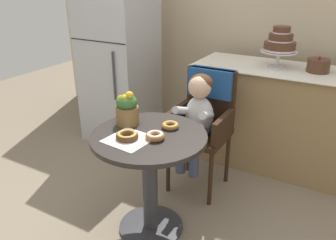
{
  "coord_description": "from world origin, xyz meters",
  "views": [
    {
      "loc": [
        1.02,
        -1.56,
        1.63
      ],
      "look_at": [
        0.05,
        0.15,
        0.77
      ],
      "focal_mm": 36.12,
      "sensor_mm": 36.0,
      "label": 1
    }
  ],
  "objects_px": {
    "seated_child": "(197,113)",
    "cafe_table": "(150,164)",
    "round_layer_cake": "(318,66)",
    "wicker_chair": "(206,111)",
    "refrigerator": "(119,58)",
    "tiered_cake_stand": "(280,44)",
    "donut_front": "(155,136)",
    "donut_mid": "(170,125)",
    "donut_side": "(127,136)",
    "flower_vase": "(127,109)"
  },
  "relations": [
    {
      "from": "donut_mid",
      "to": "round_layer_cake",
      "type": "xyz_separation_m",
      "value": [
        0.7,
        1.17,
        0.21
      ]
    },
    {
      "from": "donut_side",
      "to": "flower_vase",
      "type": "distance_m",
      "value": 0.24
    },
    {
      "from": "seated_child",
      "to": "donut_mid",
      "type": "relative_size",
      "value": 6.5
    },
    {
      "from": "donut_front",
      "to": "tiered_cake_stand",
      "type": "height_order",
      "value": "tiered_cake_stand"
    },
    {
      "from": "donut_front",
      "to": "round_layer_cake",
      "type": "height_order",
      "value": "round_layer_cake"
    },
    {
      "from": "donut_side",
      "to": "tiered_cake_stand",
      "type": "height_order",
      "value": "tiered_cake_stand"
    },
    {
      "from": "donut_mid",
      "to": "round_layer_cake",
      "type": "distance_m",
      "value": 1.38
    },
    {
      "from": "donut_mid",
      "to": "donut_side",
      "type": "height_order",
      "value": "donut_side"
    },
    {
      "from": "donut_front",
      "to": "refrigerator",
      "type": "height_order",
      "value": "refrigerator"
    },
    {
      "from": "donut_front",
      "to": "donut_side",
      "type": "height_order",
      "value": "same"
    },
    {
      "from": "wicker_chair",
      "to": "tiered_cake_stand",
      "type": "distance_m",
      "value": 0.84
    },
    {
      "from": "donut_front",
      "to": "refrigerator",
      "type": "xyz_separation_m",
      "value": [
        -1.12,
        1.14,
        0.11
      ]
    },
    {
      "from": "donut_mid",
      "to": "tiered_cake_stand",
      "type": "relative_size",
      "value": 0.33
    },
    {
      "from": "cafe_table",
      "to": "refrigerator",
      "type": "distance_m",
      "value": 1.56
    },
    {
      "from": "seated_child",
      "to": "tiered_cake_stand",
      "type": "xyz_separation_m",
      "value": [
        0.38,
        0.74,
        0.42
      ]
    },
    {
      "from": "donut_front",
      "to": "donut_side",
      "type": "xyz_separation_m",
      "value": [
        -0.15,
        -0.08,
        0.0
      ]
    },
    {
      "from": "wicker_chair",
      "to": "refrigerator",
      "type": "xyz_separation_m",
      "value": [
        -1.12,
        0.39,
        0.21
      ]
    },
    {
      "from": "donut_side",
      "to": "cafe_table",
      "type": "bearing_deg",
      "value": 56.52
    },
    {
      "from": "flower_vase",
      "to": "round_layer_cake",
      "type": "distance_m",
      "value": 1.58
    },
    {
      "from": "wicker_chair",
      "to": "seated_child",
      "type": "height_order",
      "value": "seated_child"
    },
    {
      "from": "cafe_table",
      "to": "wicker_chair",
      "type": "bearing_deg",
      "value": 84.47
    },
    {
      "from": "donut_side",
      "to": "refrigerator",
      "type": "bearing_deg",
      "value": 128.63
    },
    {
      "from": "round_layer_cake",
      "to": "wicker_chair",
      "type": "bearing_deg",
      "value": -139.32
    },
    {
      "from": "donut_side",
      "to": "tiered_cake_stand",
      "type": "distance_m",
      "value": 1.55
    },
    {
      "from": "seated_child",
      "to": "cafe_table",
      "type": "bearing_deg",
      "value": -97.06
    },
    {
      "from": "cafe_table",
      "to": "donut_mid",
      "type": "relative_size",
      "value": 6.44
    },
    {
      "from": "refrigerator",
      "to": "tiered_cake_stand",
      "type": "bearing_deg",
      "value": 7.6
    },
    {
      "from": "seated_child",
      "to": "flower_vase",
      "type": "height_order",
      "value": "seated_child"
    },
    {
      "from": "donut_side",
      "to": "flower_vase",
      "type": "xyz_separation_m",
      "value": [
        -0.13,
        0.19,
        0.08
      ]
    },
    {
      "from": "refrigerator",
      "to": "donut_mid",
      "type": "bearing_deg",
      "value": -40.45
    },
    {
      "from": "cafe_table",
      "to": "refrigerator",
      "type": "bearing_deg",
      "value": 133.67
    },
    {
      "from": "wicker_chair",
      "to": "tiered_cake_stand",
      "type": "height_order",
      "value": "tiered_cake_stand"
    },
    {
      "from": "wicker_chair",
      "to": "round_layer_cake",
      "type": "xyz_separation_m",
      "value": [
        0.7,
        0.6,
        0.31
      ]
    },
    {
      "from": "wicker_chair",
      "to": "tiered_cake_stand",
      "type": "relative_size",
      "value": 2.84
    },
    {
      "from": "donut_side",
      "to": "donut_mid",
      "type": "bearing_deg",
      "value": 60.8
    },
    {
      "from": "flower_vase",
      "to": "round_layer_cake",
      "type": "bearing_deg",
      "value": 52.01
    },
    {
      "from": "wicker_chair",
      "to": "refrigerator",
      "type": "height_order",
      "value": "refrigerator"
    },
    {
      "from": "wicker_chair",
      "to": "seated_child",
      "type": "relative_size",
      "value": 1.31
    },
    {
      "from": "donut_front",
      "to": "tiered_cake_stand",
      "type": "relative_size",
      "value": 0.35
    },
    {
      "from": "tiered_cake_stand",
      "to": "round_layer_cake",
      "type": "xyz_separation_m",
      "value": [
        0.32,
        0.01,
        -0.15
      ]
    },
    {
      "from": "seated_child",
      "to": "donut_mid",
      "type": "bearing_deg",
      "value": -89.96
    },
    {
      "from": "flower_vase",
      "to": "round_layer_cake",
      "type": "xyz_separation_m",
      "value": [
        0.97,
        1.24,
        0.13
      ]
    },
    {
      "from": "round_layer_cake",
      "to": "cafe_table",
      "type": "bearing_deg",
      "value": -120.24
    },
    {
      "from": "round_layer_cake",
      "to": "tiered_cake_stand",
      "type": "bearing_deg",
      "value": -177.75
    },
    {
      "from": "tiered_cake_stand",
      "to": "cafe_table",
      "type": "bearing_deg",
      "value": -109.08
    },
    {
      "from": "donut_mid",
      "to": "tiered_cake_stand",
      "type": "bearing_deg",
      "value": 71.76
    },
    {
      "from": "seated_child",
      "to": "donut_side",
      "type": "bearing_deg",
      "value": -102.24
    },
    {
      "from": "seated_child",
      "to": "refrigerator",
      "type": "height_order",
      "value": "refrigerator"
    },
    {
      "from": "donut_front",
      "to": "flower_vase",
      "type": "relative_size",
      "value": 0.52
    },
    {
      "from": "tiered_cake_stand",
      "to": "round_layer_cake",
      "type": "relative_size",
      "value": 1.93
    }
  ]
}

